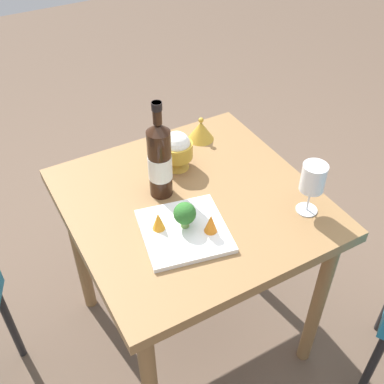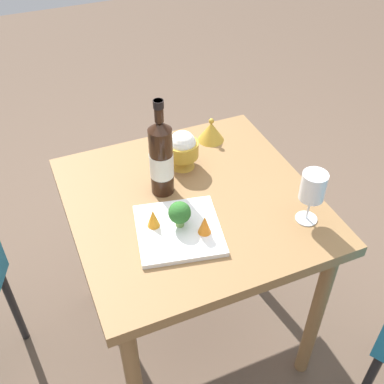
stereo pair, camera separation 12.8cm
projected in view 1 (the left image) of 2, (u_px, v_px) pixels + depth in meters
ground_plane at (192, 327)px, 2.03m from camera, size 8.00×8.00×0.00m
dining_table at (192, 221)px, 1.61m from camera, size 0.79×0.79×0.74m
wine_bottle at (160, 160)px, 1.48m from camera, size 0.08×0.08×0.34m
wine_glass at (313, 179)px, 1.42m from camera, size 0.08×0.08×0.18m
rice_bowl at (177, 150)px, 1.62m from camera, size 0.11×0.11×0.14m
rice_bowl_lid at (201, 130)px, 1.77m from camera, size 0.10×0.10×0.09m
serving_plate at (184, 231)px, 1.42m from camera, size 0.29×0.29×0.02m
broccoli_floret at (185, 214)px, 1.39m from camera, size 0.07×0.07×0.09m
carrot_garnish_left at (158, 221)px, 1.40m from camera, size 0.04×0.04×0.06m
carrot_garnish_right at (211, 223)px, 1.39m from camera, size 0.04×0.04×0.06m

